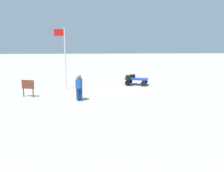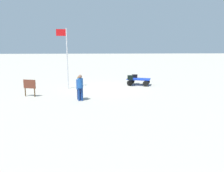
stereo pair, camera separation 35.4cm
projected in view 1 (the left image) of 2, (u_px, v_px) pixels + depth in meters
ground_plane at (103, 88)px, 20.58m from camera, size 120.00×120.00×0.00m
luggage_cart at (136, 80)px, 22.14m from camera, size 2.32×1.77×0.62m
suitcase_olive at (132, 76)px, 22.67m from camera, size 0.57×0.39×0.29m
suitcase_grey at (128, 77)px, 21.47m from camera, size 0.46×0.38×0.38m
worker_lead at (78, 86)px, 16.36m from camera, size 0.51×0.51×1.66m
worker_trailing at (80, 85)px, 16.05m from camera, size 0.38×0.38×1.81m
flagpole at (64, 54)px, 19.91m from camera, size 0.89×0.15×5.12m
signboard at (28, 86)px, 17.27m from camera, size 0.94×0.31×1.26m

